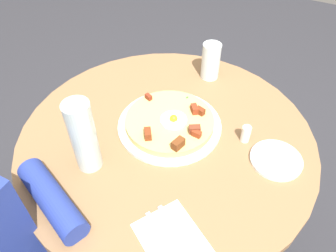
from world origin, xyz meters
The scene contains 11 objects.
ground_plane centered at (0.00, 0.00, 0.00)m, with size 6.00×6.00×0.00m, color #2D2D33.
dining_table centered at (0.00, 0.00, 0.56)m, with size 0.94×0.94×0.73m.
pizza_plate centered at (0.04, 0.01, 0.73)m, with size 0.33×0.33×0.01m, color silver.
breakfast_pizza centered at (0.04, 0.00, 0.75)m, with size 0.29×0.29×0.05m.
bread_plate centered at (0.05, -0.34, 0.73)m, with size 0.15×0.15×0.01m, color white.
napkin centered at (-0.30, -0.17, 0.73)m, with size 0.17×0.14×0.00m, color white.
fork centered at (-0.29, -0.18, 0.73)m, with size 0.18×0.01×0.01m, color silver.
knife centered at (-0.32, -0.16, 0.73)m, with size 0.18×0.01×0.01m, color silver.
water_glass centered at (0.35, -0.01, 0.80)m, with size 0.07×0.07×0.14m, color silver.
water_bottle centered at (-0.20, 0.14, 0.84)m, with size 0.07×0.07×0.23m, color silver.
salt_shaker centered at (0.09, -0.23, 0.76)m, with size 0.03×0.03×0.06m, color white.
Camera 1 is at (-0.63, -0.33, 1.48)m, focal length 34.89 mm.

